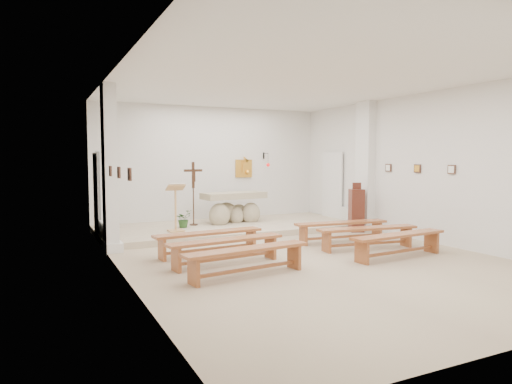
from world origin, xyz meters
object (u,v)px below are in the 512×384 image
bench_right_second (368,233)px  bench_left_third (247,255)px  donation_pedestal (356,210)px  altar (233,210)px  crucifix_stand (193,189)px  bench_right_third (399,240)px  bench_left_front (209,237)px  bench_left_second (226,245)px  lectern (176,208)px  bench_right_front (341,227)px

bench_right_second → bench_left_third: (-3.29, -0.94, 0.00)m
donation_pedestal → bench_right_second: bearing=-101.6°
altar → crucifix_stand: crucifix_stand is taller
altar → bench_right_third: altar is taller
crucifix_stand → bench_left_front: (-0.70, -3.15, -0.78)m
bench_left_second → bench_right_second: size_ratio=1.00×
donation_pedestal → bench_left_second: bearing=-135.3°
altar → lectern: (-1.91, -0.88, 0.24)m
altar → bench_left_third: 5.39m
altar → crucifix_stand: (-1.17, -0.02, 0.63)m
bench_left_third → bench_right_third: size_ratio=1.00×
lectern → bench_right_third: size_ratio=0.53×
bench_right_third → bench_right_second: bearing=84.7°
lectern → bench_right_second: bearing=-42.9°
donation_pedestal → bench_left_third: 5.46m
bench_left_second → crucifix_stand: bearing=73.7°
lectern → bench_left_third: lectern is taller
crucifix_stand → bench_right_third: bearing=-67.1°
altar → donation_pedestal: donation_pedestal is taller
bench_right_third → bench_left_front: bearing=145.0°
donation_pedestal → bench_right_second: donation_pedestal is taller
lectern → bench_left_front: 2.32m
bench_left_second → donation_pedestal: bearing=17.4°
bench_right_third → bench_right_front: bearing=84.7°
bench_left_third → bench_right_third: bearing=-7.8°
bench_right_second → bench_right_front: bearing=97.4°
bench_right_front → bench_right_second: bearing=-84.4°
crucifix_stand → bench_left_second: crucifix_stand is taller
lectern → bench_right_second: 4.65m
bench_right_second → bench_right_third: (0.00, -0.94, 0.00)m
crucifix_stand → donation_pedestal: (3.88, -2.06, -0.56)m
bench_left_front → bench_right_second: size_ratio=1.00×
bench_right_third → donation_pedestal: bearing=61.2°
donation_pedestal → bench_left_second: size_ratio=0.57×
bench_left_second → altar: bearing=58.9°
bench_left_front → bench_left_third: size_ratio=1.00×
crucifix_stand → bench_left_second: 4.22m
bench_right_third → bench_left_third: bearing=174.7°
donation_pedestal → bench_left_front: size_ratio=0.57×
donation_pedestal → bench_left_front: (-4.58, -1.09, -0.22)m
bench_right_second → bench_right_third: size_ratio=1.00×
lectern → bench_right_third: 5.35m
bench_left_front → bench_left_third: 1.88m
bench_left_front → bench_left_second: same height
crucifix_stand → bench_right_front: (2.59, -3.15, -0.78)m
bench_left_front → bench_right_second: (3.29, -0.94, 0.00)m
donation_pedestal → bench_right_second: size_ratio=0.57×
altar → bench_left_front: size_ratio=0.82×
bench_right_second → bench_left_front: bearing=171.4°
bench_left_front → altar: bearing=54.7°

